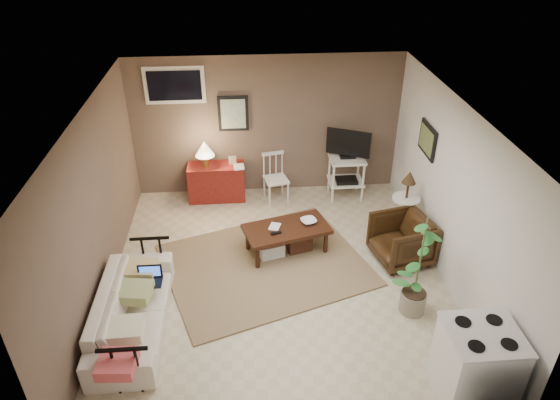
{
  "coord_description": "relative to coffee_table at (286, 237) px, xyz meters",
  "views": [
    {
      "loc": [
        -0.39,
        -5.3,
        4.45
      ],
      "look_at": [
        0.05,
        0.35,
        1.04
      ],
      "focal_mm": 32.0,
      "sensor_mm": 36.0,
      "label": 1
    }
  ],
  "objects": [
    {
      "name": "book_table",
      "position": [
        -0.23,
        0.04,
        0.28
      ],
      "size": [
        0.14,
        0.06,
        0.2
      ],
      "primitive_type": "imported",
      "rotation": [
        0.0,
        0.0,
        -0.34
      ],
      "color": "#36180E",
      "rests_on": "coffee_table"
    },
    {
      "name": "sofa",
      "position": [
        -1.96,
        -1.36,
        0.13
      ],
      "size": [
        0.57,
        1.94,
        0.76
      ],
      "primitive_type": "imported",
      "rotation": [
        0.0,
        0.0,
        1.57
      ],
      "color": "silver",
      "rests_on": "floor"
    },
    {
      "name": "sofa_pillows",
      "position": [
        -1.91,
        -1.59,
        0.21
      ],
      "size": [
        0.37,
        1.85,
        0.13
      ],
      "primitive_type": null,
      "color": "beige",
      "rests_on": "sofa"
    },
    {
      "name": "laptop",
      "position": [
        -1.77,
        -1.03,
        0.24
      ],
      "size": [
        0.3,
        0.22,
        0.2
      ],
      "color": "black",
      "rests_on": "sofa"
    },
    {
      "name": "spindle_chair",
      "position": [
        -0.04,
        1.51,
        0.14
      ],
      "size": [
        0.45,
        0.45,
        0.84
      ],
      "color": "silver",
      "rests_on": "floor"
    },
    {
      "name": "art_right",
      "position": [
        2.07,
        0.46,
        1.27
      ],
      "size": [
        0.03,
        0.6,
        0.45
      ],
      "primitive_type": "cube",
      "color": "black"
    },
    {
      "name": "stove",
      "position": [
        1.67,
        -2.64,
        0.21
      ],
      "size": [
        0.71,
        0.66,
        0.93
      ],
      "color": "silver",
      "rests_on": "floor"
    },
    {
      "name": "art_back",
      "position": [
        -0.71,
        1.89,
        1.2
      ],
      "size": [
        0.5,
        0.03,
        0.6
      ],
      "primitive_type": "cube",
      "color": "black"
    },
    {
      "name": "window",
      "position": [
        -1.61,
        1.89,
        1.7
      ],
      "size": [
        0.96,
        0.03,
        0.6
      ],
      "primitive_type": "cube",
      "color": "silver"
    },
    {
      "name": "coffee_table",
      "position": [
        0.0,
        0.0,
        0.0
      ],
      "size": [
        1.33,
        0.92,
        0.46
      ],
      "color": "#36180E",
      "rests_on": "floor"
    },
    {
      "name": "side_table",
      "position": [
        1.82,
        0.29,
        0.43
      ],
      "size": [
        0.41,
        0.41,
        1.11
      ],
      "color": "silver",
      "rests_on": "floor"
    },
    {
      "name": "red_console",
      "position": [
        -1.06,
        1.64,
        0.13
      ],
      "size": [
        0.95,
        0.42,
        1.1
      ],
      "color": "maroon",
      "rests_on": "floor"
    },
    {
      "name": "floor",
      "position": [
        -0.16,
        -0.59,
        -0.25
      ],
      "size": [
        5.0,
        5.0,
        0.0
      ],
      "primitive_type": "plane",
      "color": "#C1B293",
      "rests_on": "ground"
    },
    {
      "name": "tv_stand",
      "position": [
        1.17,
        1.52,
        0.4
      ],
      "size": [
        0.69,
        0.48,
        1.24
      ],
      "color": "silver",
      "rests_on": "floor"
    },
    {
      "name": "book_console",
      "position": [
        -0.74,
        1.52,
        0.5
      ],
      "size": [
        0.17,
        0.03,
        0.23
      ],
      "primitive_type": "imported",
      "rotation": [
        0.0,
        0.0,
        0.07
      ],
      "color": "#36180E",
      "rests_on": "red_console"
    },
    {
      "name": "bowl",
      "position": [
        0.34,
        0.1,
        0.29
      ],
      "size": [
        0.23,
        0.12,
        0.22
      ],
      "primitive_type": "imported",
      "rotation": [
        0.0,
        0.0,
        0.31
      ],
      "color": "#36180E",
      "rests_on": "coffee_table"
    },
    {
      "name": "sofa_end_rails",
      "position": [
        -1.85,
        -1.36,
        0.07
      ],
      "size": [
        0.52,
        1.94,
        0.65
      ],
      "primitive_type": null,
      "color": "black",
      "rests_on": "floor"
    },
    {
      "name": "rug",
      "position": [
        -0.32,
        -0.3,
        -0.24
      ],
      "size": [
        3.24,
        2.91,
        0.03
      ],
      "primitive_type": "cube",
      "rotation": [
        0.0,
        0.0,
        0.34
      ],
      "color": "#7E6649",
      "rests_on": "floor"
    },
    {
      "name": "armchair",
      "position": [
        1.61,
        -0.31,
        0.12
      ],
      "size": [
        0.84,
        0.87,
        0.75
      ],
      "primitive_type": "imported",
      "rotation": [
        0.0,
        0.0,
        -1.34
      ],
      "color": "#301E0D",
      "rests_on": "floor"
    },
    {
      "name": "potted_plant",
      "position": [
        1.47,
        -1.35,
        0.5
      ],
      "size": [
        0.36,
        0.36,
        1.42
      ],
      "color": "gray",
      "rests_on": "floor"
    }
  ]
}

